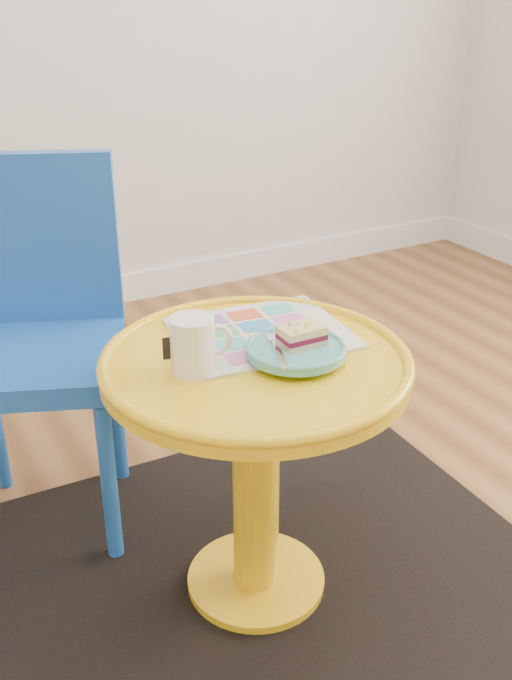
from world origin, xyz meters
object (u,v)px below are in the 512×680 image
side_table (256,430)px  chair (37,324)px  plate (296,351)px  newspaper (262,333)px  mug (194,343)px

side_table → chair: (-0.30, 0.51, 0.10)m
chair → plate: (0.36, -0.55, 0.08)m
side_table → plate: bearing=-31.2°
side_table → newspaper: bearing=54.7°
side_table → chair: bearing=120.3°
side_table → mug: mug is taller
side_table → newspaper: 0.20m
chair → newspaper: (0.36, -0.42, 0.07)m
newspaper → chair: bearing=136.7°
chair → newspaper: 0.56m
chair → plate: bearing=-33.8°
chair → side_table: bearing=-37.0°
side_table → mug: 0.25m
mug → newspaper: bearing=35.6°
plate → chair: bearing=123.5°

